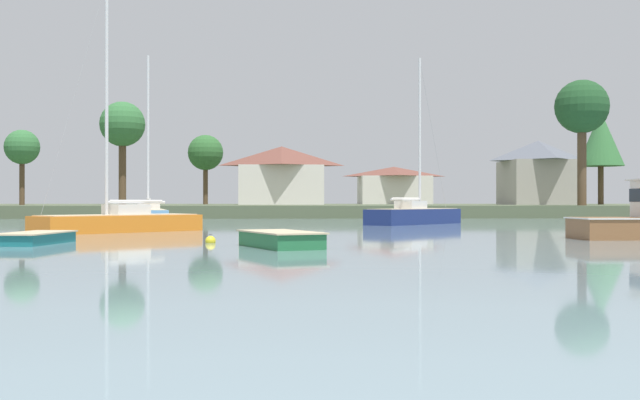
% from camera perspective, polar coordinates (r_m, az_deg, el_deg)
% --- Properties ---
extents(far_shore_bank, '(178.58, 59.85, 1.13)m').
position_cam_1_polar(far_shore_bank, '(96.90, 2.00, -0.66)').
color(far_shore_bank, '#4C563D').
rests_on(far_shore_bank, ground).
extents(dinghy_green, '(3.04, 4.12, 0.73)m').
position_cam_1_polar(dinghy_green, '(24.90, -2.96, -3.13)').
color(dinghy_green, '#236B3D').
rests_on(dinghy_green, ground).
extents(dinghy_teal, '(2.02, 3.92, 0.57)m').
position_cam_1_polar(dinghy_teal, '(28.71, -20.39, -2.79)').
color(dinghy_teal, '#196B70').
rests_on(dinghy_teal, ground).
extents(sailboat_skyblue, '(4.17, 9.45, 12.54)m').
position_cam_1_polar(sailboat_skyblue, '(55.18, -12.63, -1.37)').
color(sailboat_skyblue, '#669ECC').
rests_on(sailboat_skyblue, ground).
extents(sailboat_navy, '(7.21, 7.53, 11.69)m').
position_cam_1_polar(sailboat_navy, '(50.61, 7.00, -1.50)').
color(sailboat_navy, navy).
rests_on(sailboat_navy, ground).
extents(sailboat_orange, '(7.70, 7.44, 12.76)m').
position_cam_1_polar(sailboat_orange, '(38.64, -14.70, -1.94)').
color(sailboat_orange, orange).
rests_on(sailboat_orange, ground).
extents(mooring_buoy_yellow, '(0.37, 0.37, 0.43)m').
position_cam_1_polar(mooring_buoy_yellow, '(27.91, -8.13, -3.03)').
color(mooring_buoy_yellow, yellow).
rests_on(mooring_buoy_yellow, ground).
extents(shore_tree_inland_a, '(4.92, 4.92, 11.57)m').
position_cam_1_polar(shore_tree_inland_a, '(75.05, 18.87, 6.42)').
color(shore_tree_inland_a, brown).
rests_on(shore_tree_inland_a, far_shore_bank).
extents(shore_tree_far_left, '(5.14, 5.14, 11.80)m').
position_cam_1_polar(shore_tree_far_left, '(90.95, -14.46, 5.35)').
color(shore_tree_far_left, brown).
rests_on(shore_tree_far_left, far_shore_bank).
extents(shore_tree_center_right, '(3.54, 3.54, 7.73)m').
position_cam_1_polar(shore_tree_center_right, '(84.53, -21.25, 3.62)').
color(shore_tree_center_right, brown).
rests_on(shore_tree_center_right, far_shore_bank).
extents(shore_tree_far_right, '(4.46, 4.46, 8.79)m').
position_cam_1_polar(shore_tree_far_right, '(98.11, -8.50, 3.46)').
color(shore_tree_far_right, brown).
rests_on(shore_tree_far_right, far_shore_bank).
extents(shore_tree_inland_b, '(5.38, 5.38, 11.17)m').
position_cam_1_polar(shore_tree_inland_b, '(97.41, 20.12, 4.28)').
color(shore_tree_inland_b, brown).
rests_on(shore_tree_inland_b, far_shore_bank).
extents(cottage_behind_trees, '(8.37, 9.06, 7.56)m').
position_cam_1_polar(cottage_behind_trees, '(94.23, 15.90, 2.05)').
color(cottage_behind_trees, '#9E998E').
rests_on(cottage_behind_trees, far_shore_bank).
extents(cottage_near_water, '(10.73, 8.87, 5.41)m').
position_cam_1_polar(cottage_near_water, '(111.60, 5.51, 1.13)').
color(cottage_near_water, silver).
rests_on(cottage_near_water, far_shore_bank).
extents(cottage_hillside, '(10.54, 6.58, 6.86)m').
position_cam_1_polar(cottage_hillside, '(90.38, -2.87, 1.91)').
color(cottage_hillside, silver).
rests_on(cottage_hillside, far_shore_bank).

